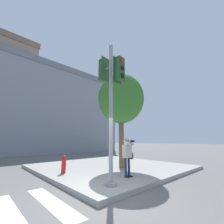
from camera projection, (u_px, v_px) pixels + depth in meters
The scene contains 7 objects.
ground_plane at pixel (101, 198), 4.44m from camera, with size 160.00×160.00×0.00m, color slate.
sidewalk_corner at pixel (110, 167), 9.31m from camera, with size 8.00×8.00×0.17m.
traffic_signal_pole at pixel (111, 92), 5.69m from camera, with size 0.46×1.21×5.35m.
person_photographer at pixel (128, 153), 6.50m from camera, with size 0.58×0.54×1.61m.
street_tree at pixel (121, 99), 9.20m from camera, with size 2.79×2.79×5.59m.
fire_hydrant at pixel (64, 164), 7.08m from camera, with size 0.21×0.27×0.82m.
building_right at pixel (52, 114), 25.50m from camera, with size 17.34×13.12×12.15m.
Camera 1 is at (-3.04, -3.77, 1.68)m, focal length 24.00 mm.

